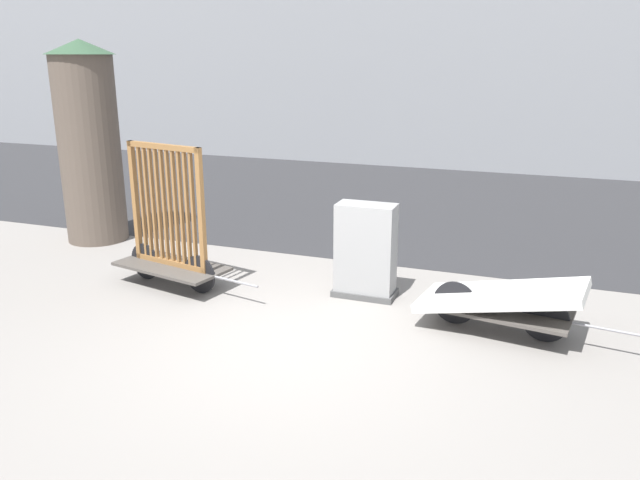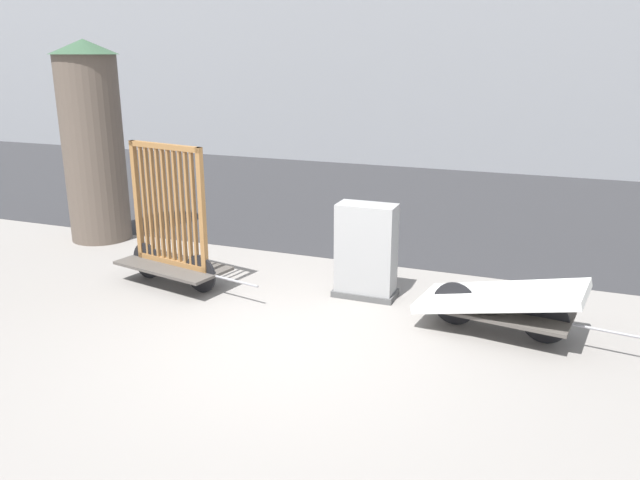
{
  "view_description": "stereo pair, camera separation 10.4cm",
  "coord_description": "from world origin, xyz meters",
  "views": [
    {
      "loc": [
        2.54,
        -5.71,
        3.06
      ],
      "look_at": [
        0.0,
        1.17,
        0.88
      ],
      "focal_mm": 35.0,
      "sensor_mm": 36.0,
      "label": 1
    },
    {
      "loc": [
        2.64,
        -5.67,
        3.06
      ],
      "look_at": [
        0.0,
        1.17,
        0.88
      ],
      "focal_mm": 35.0,
      "sensor_mm": 36.0,
      "label": 2
    }
  ],
  "objects": [
    {
      "name": "ground_plane",
      "position": [
        0.0,
        0.0,
        0.0
      ],
      "size": [
        60.0,
        60.0,
        0.0
      ],
      "primitive_type": "plane",
      "color": "gray"
    },
    {
      "name": "bike_cart_with_mattress",
      "position": [
        2.18,
        1.17,
        0.4
      ],
      "size": [
        2.43,
        1.09,
        0.7
      ],
      "rotation": [
        0.0,
        0.0,
        -0.14
      ],
      "color": "#4C4742",
      "rests_on": "ground_plane"
    },
    {
      "name": "utility_cabinet",
      "position": [
        0.43,
        1.73,
        0.58
      ],
      "size": [
        0.82,
        0.44,
        1.24
      ],
      "color": "#4C4C4C",
      "rests_on": "ground_plane"
    },
    {
      "name": "advertising_column",
      "position": [
        -4.64,
        2.67,
        1.68
      ],
      "size": [
        1.11,
        1.11,
        3.31
      ],
      "color": "brown",
      "rests_on": "ground_plane"
    },
    {
      "name": "road_strip",
      "position": [
        0.0,
        7.29,
        0.0
      ],
      "size": [
        56.0,
        8.54,
        0.01
      ],
      "color": "#2D2D30",
      "rests_on": "ground_plane"
    },
    {
      "name": "bike_cart_with_bedframe",
      "position": [
        -2.17,
        1.17,
        0.67
      ],
      "size": [
        2.31,
        1.05,
        1.95
      ],
      "rotation": [
        0.0,
        0.0,
        -0.21
      ],
      "color": "#4C4742",
      "rests_on": "ground_plane"
    }
  ]
}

